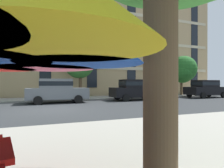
# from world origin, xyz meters

# --- Properties ---
(ground_plane) EXTENTS (120.00, 120.00, 0.00)m
(ground_plane) POSITION_xyz_m (0.00, 0.00, 0.00)
(ground_plane) COLOR #2D3033
(sidewalk_far) EXTENTS (56.00, 3.60, 0.12)m
(sidewalk_far) POSITION_xyz_m (0.00, 6.80, 0.06)
(sidewalk_far) COLOR #9E998E
(sidewalk_far) RESTS_ON ground
(apartment_building) EXTENTS (42.89, 12.08, 19.20)m
(apartment_building) POSITION_xyz_m (0.00, 14.99, 9.60)
(apartment_building) COLOR tan
(apartment_building) RESTS_ON ground
(sedan_gray) EXTENTS (4.40, 1.98, 1.78)m
(sedan_gray) POSITION_xyz_m (0.64, 3.70, 0.95)
(sedan_gray) COLOR slate
(sedan_gray) RESTS_ON ground
(sedan_black) EXTENTS (4.40, 1.98, 1.78)m
(sedan_black) POSITION_xyz_m (7.20, 3.70, 0.95)
(sedan_black) COLOR black
(sedan_black) RESTS_ON ground
(sedan_black_midblock) EXTENTS (4.40, 1.98, 1.78)m
(sedan_black_midblock) POSITION_xyz_m (15.33, 3.70, 0.95)
(sedan_black_midblock) COLOR black
(sedan_black_midblock) RESTS_ON ground
(street_tree_middle) EXTENTS (2.88, 2.93, 4.81)m
(street_tree_middle) POSITION_xyz_m (2.91, 6.92, 3.41)
(street_tree_middle) COLOR brown
(street_tree_middle) RESTS_ON ground
(street_tree_right) EXTENTS (3.08, 3.05, 4.68)m
(street_tree_right) POSITION_xyz_m (15.11, 6.75, 3.09)
(street_tree_right) COLOR brown
(street_tree_right) RESTS_ON ground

